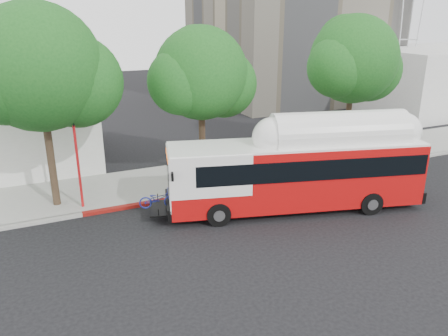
# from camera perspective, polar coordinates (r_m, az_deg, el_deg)

# --- Properties ---
(ground) EXTENTS (120.00, 120.00, 0.00)m
(ground) POSITION_cam_1_polar(r_m,az_deg,el_deg) (20.78, 5.93, -6.60)
(ground) COLOR black
(ground) RESTS_ON ground
(sidewalk) EXTENTS (60.00, 5.00, 0.15)m
(sidewalk) POSITION_cam_1_polar(r_m,az_deg,el_deg) (26.11, -1.13, -0.75)
(sidewalk) COLOR gray
(sidewalk) RESTS_ON ground
(curb_strip) EXTENTS (60.00, 0.30, 0.15)m
(curb_strip) POSITION_cam_1_polar(r_m,az_deg,el_deg) (23.90, 1.30, -2.72)
(curb_strip) COLOR gray
(curb_strip) RESTS_ON ground
(red_curb_segment) EXTENTS (10.00, 0.32, 0.16)m
(red_curb_segment) POSITION_cam_1_polar(r_m,az_deg,el_deg) (22.87, -5.53, -3.85)
(red_curb_segment) COLOR maroon
(red_curb_segment) RESTS_ON ground
(street_tree_left) EXTENTS (6.67, 5.80, 9.74)m
(street_tree_left) POSITION_cam_1_polar(r_m,az_deg,el_deg) (21.81, -21.76, 11.57)
(street_tree_left) COLOR #2D2116
(street_tree_left) RESTS_ON ground
(street_tree_mid) EXTENTS (5.75, 5.00, 8.62)m
(street_tree_mid) POSITION_cam_1_polar(r_m,az_deg,el_deg) (24.09, -2.14, 11.84)
(street_tree_mid) COLOR #2D2116
(street_tree_mid) RESTS_ON ground
(street_tree_right) EXTENTS (6.21, 5.40, 9.18)m
(street_tree_right) POSITION_cam_1_polar(r_m,az_deg,el_deg) (29.13, 17.14, 13.03)
(street_tree_right) COLOR #2D2116
(street_tree_right) RESTS_ON ground
(horizon_block) EXTENTS (20.00, 12.00, 6.00)m
(horizon_block) POSITION_cam_1_polar(r_m,az_deg,el_deg) (51.26, 27.17, 10.52)
(horizon_block) COLOR silver
(horizon_block) RESTS_ON ground
(transit_bus) EXTENTS (13.22, 5.59, 3.86)m
(transit_bus) POSITION_cam_1_polar(r_m,az_deg,el_deg) (21.33, 9.54, -0.79)
(transit_bus) COLOR #B30C0C
(transit_bus) RESTS_ON ground
(signal_pole) EXTENTS (0.13, 0.43, 4.49)m
(signal_pole) POSITION_cam_1_polar(r_m,az_deg,el_deg) (21.90, -18.51, 0.37)
(signal_pole) COLOR red
(signal_pole) RESTS_ON ground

